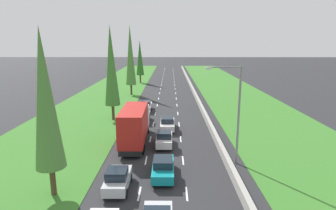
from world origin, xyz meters
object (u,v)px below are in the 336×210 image
Objects in this scene: white_sedan_centre_lane at (167,123)px; silver_hatchback_left_lane_fourth at (143,116)px; silver_hatchback_left_lane at (118,179)px; poplar_tree_fourth at (140,58)px; street_light_mast at (235,108)px; teal_sedan_centre_lane at (163,167)px; poplar_tree_second at (111,66)px; poplar_tree_nearest at (45,100)px; white_sedan_left_lane_fifth at (146,106)px; white_hatchback_centre_lane at (164,139)px; poplar_tree_third at (130,56)px; red_box_truck_left_lane at (135,125)px.

silver_hatchback_left_lane_fourth is at bearing 133.25° from white_sedan_centre_lane.
poplar_tree_fourth is at bearing 94.15° from silver_hatchback_left_lane.
poplar_tree_fourth is at bearing 104.79° from street_light_mast.
white_sedan_centre_lane is 43.50m from poplar_tree_fourth.
teal_sedan_centre_lane is 56.14m from poplar_tree_fourth.
poplar_tree_second reaches higher than poplar_tree_fourth.
teal_sedan_centre_lane is at bearing 20.27° from poplar_tree_nearest.
white_sedan_centre_lane is 5.02m from silver_hatchback_left_lane_fourth.
poplar_tree_nearest is 15.46m from street_light_mast.
poplar_tree_second is (-4.22, -5.51, 6.88)m from white_sedan_left_lane_fifth.
poplar_tree_nearest is at bearing -158.52° from street_light_mast.
white_hatchback_centre_lane is 10.09m from silver_hatchback_left_lane_fourth.
white_sedan_left_lane_fifth is 0.34× the size of poplar_tree_second.
poplar_tree_fourth reaches higher than street_light_mast.
silver_hatchback_left_lane_fourth reaches higher than white_sedan_left_lane_fifth.
silver_hatchback_left_lane is 0.43× the size of street_light_mast.
poplar_tree_second is at bearing 167.13° from silver_hatchback_left_lane_fourth.
street_light_mast is (13.98, -34.68, -3.01)m from poplar_tree_third.
poplar_tree_fourth reaches higher than silver_hatchback_left_lane_fourth.
street_light_mast is at bearing 22.96° from teal_sedan_centre_lane.
poplar_tree_fourth is at bearing 89.93° from poplar_tree_second.
white_hatchback_centre_lane is 0.27× the size of poplar_tree_third.
street_light_mast reaches higher than white_sedan_left_lane_fifth.
white_sedan_centre_lane is (0.29, 5.93, -0.02)m from white_hatchback_centre_lane.
poplar_tree_second is 1.16× the size of poplar_tree_fourth.
white_sedan_left_lane_fifth is 33.02m from poplar_tree_fourth.
silver_hatchback_left_lane_fourth is at bearing 108.20° from white_hatchback_centre_lane.
poplar_tree_third is (-4.26, 14.27, 7.43)m from white_sedan_left_lane_fifth.
poplar_tree_nearest is 58.24m from poplar_tree_fourth.
white_hatchback_centre_lane is 5.93m from white_sedan_centre_lane.
teal_sedan_centre_lane is at bearing -82.22° from poplar_tree_fourth.
teal_sedan_centre_lane is 0.39× the size of poplar_tree_fourth.
white_hatchback_centre_lane is at bearing 90.39° from teal_sedan_centre_lane.
red_box_truck_left_lane is (-3.24, 7.80, 1.37)m from teal_sedan_centre_lane.
poplar_tree_fourth is (-7.80, 42.38, 5.97)m from white_sedan_centre_lane.
street_light_mast is at bearing -64.55° from white_sedan_left_lane_fifth.
silver_hatchback_left_lane is 57.90m from poplar_tree_fourth.
silver_hatchback_left_lane is 0.29× the size of poplar_tree_second.
poplar_tree_nearest is at bearing -128.48° from white_hatchback_centre_lane.
silver_hatchback_left_lane_fourth is at bearing 89.75° from red_box_truck_left_lane.
teal_sedan_centre_lane is at bearing -91.07° from white_sedan_centre_lane.
silver_hatchback_left_lane is (-3.38, -2.14, 0.02)m from teal_sedan_centre_lane.
street_light_mast reaches higher than white_hatchback_centre_lane.
poplar_tree_nearest is at bearing -103.66° from silver_hatchback_left_lane_fourth.
white_hatchback_centre_lane reaches higher than teal_sedan_centre_lane.
teal_sedan_centre_lane is 23.34m from white_sedan_left_lane_fifth.
poplar_tree_nearest is (-4.56, -0.79, 6.25)m from silver_hatchback_left_lane.
poplar_tree_fourth is at bearing 97.39° from white_sedan_left_lane_fifth.
poplar_tree_fourth is at bearing 98.83° from white_hatchback_centre_lane.
red_box_truck_left_lane reaches higher than silver_hatchback_left_lane_fourth.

